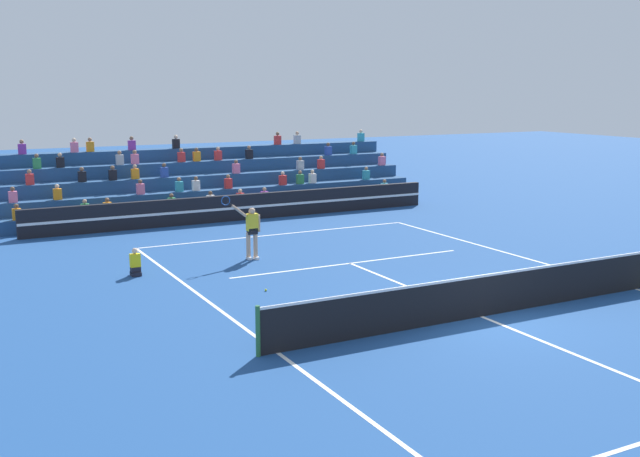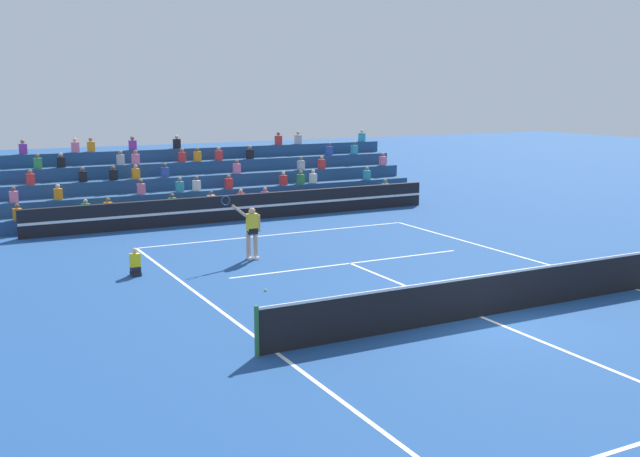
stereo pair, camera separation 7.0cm
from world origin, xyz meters
The scene contains 8 objects.
ground_plane centered at (0.00, 0.00, 0.00)m, with size 120.00×120.00×0.00m, color navy.
court_lines centered at (0.00, 0.00, 0.00)m, with size 11.10×23.90×0.01m.
tennis_net centered at (0.00, 0.00, 0.54)m, with size 12.00×0.10×1.10m.
sponsor_banner_wall centered at (0.00, 15.55, 0.55)m, with size 18.00×0.26×1.10m.
bleacher_stand centered at (-0.01, 19.35, 1.02)m, with size 19.12×4.75×3.38m.
ball_kid_courtside centered at (-6.48, 8.06, 0.33)m, with size 0.30×0.36×0.84m.
tennis_player centered at (-2.57, 8.44, 0.98)m, with size 1.41×0.34×2.23m.
tennis_ball centered at (-3.75, 4.62, 0.03)m, with size 0.07×0.07×0.07m, color #C6DB33.
Camera 1 is at (-11.75, -13.76, 5.52)m, focal length 42.00 mm.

